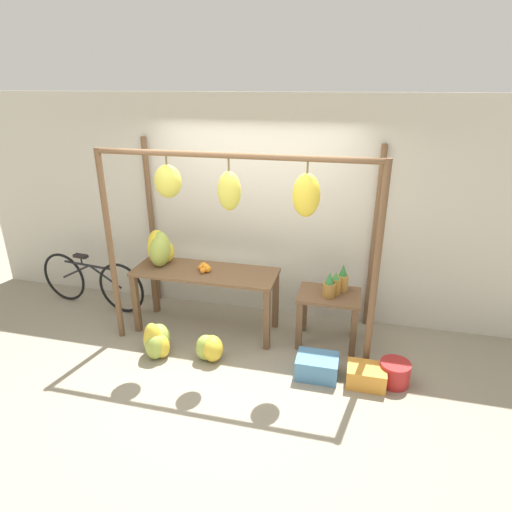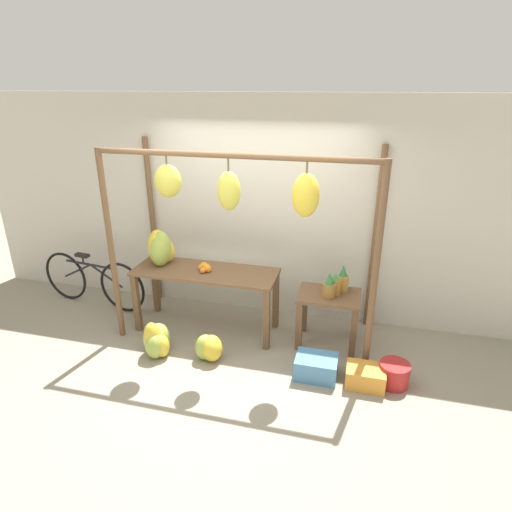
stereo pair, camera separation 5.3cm
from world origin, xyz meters
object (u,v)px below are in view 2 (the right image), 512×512
(pineapple_cluster, at_px, (336,284))
(blue_bucket, at_px, (394,374))
(fruit_crate_white, at_px, (316,367))
(fruit_crate_purple, at_px, (365,376))
(banana_pile_on_table, at_px, (160,249))
(parked_bicycle, at_px, (93,281))
(banana_pile_ground_left, at_px, (156,340))
(orange_pile, at_px, (205,268))
(banana_pile_ground_right, at_px, (209,348))

(pineapple_cluster, xyz_separation_m, blue_bucket, (0.69, -0.62, -0.65))
(pineapple_cluster, bearing_deg, fruit_crate_white, -98.28)
(blue_bucket, relative_size, fruit_crate_purple, 0.79)
(banana_pile_on_table, relative_size, parked_bicycle, 0.26)
(fruit_crate_white, bearing_deg, fruit_crate_purple, -2.39)
(banana_pile_ground_left, bearing_deg, fruit_crate_purple, 0.78)
(parked_bicycle, bearing_deg, orange_pile, -7.00)
(banana_pile_ground_right, distance_m, fruit_crate_white, 1.20)
(pineapple_cluster, bearing_deg, parked_bicycle, 177.72)
(banana_pile_on_table, bearing_deg, banana_pile_ground_right, -38.66)
(blue_bucket, bearing_deg, pineapple_cluster, 137.89)
(pineapple_cluster, bearing_deg, orange_pile, -176.90)
(banana_pile_ground_left, height_order, blue_bucket, banana_pile_ground_left)
(banana_pile_ground_right, distance_m, parked_bicycle, 2.16)
(banana_pile_ground_left, bearing_deg, banana_pile_on_table, 107.76)
(orange_pile, relative_size, fruit_crate_purple, 0.50)
(orange_pile, xyz_separation_m, fruit_crate_white, (1.44, -0.60, -0.73))
(banana_pile_on_table, relative_size, fruit_crate_purple, 1.10)
(orange_pile, xyz_separation_m, fruit_crate_purple, (1.95, -0.63, -0.74))
(pineapple_cluster, relative_size, blue_bucket, 1.11)
(blue_bucket, bearing_deg, banana_pile_ground_left, -177.37)
(banana_pile_ground_left, distance_m, blue_bucket, 2.61)
(banana_pile_ground_left, xyz_separation_m, fruit_crate_purple, (2.32, 0.03, -0.07))
(blue_bucket, xyz_separation_m, fruit_crate_purple, (-0.28, -0.09, -0.02))
(pineapple_cluster, height_order, fruit_crate_purple, pineapple_cluster)
(blue_bucket, height_order, fruit_crate_purple, blue_bucket)
(banana_pile_on_table, relative_size, banana_pile_ground_left, 0.99)
(fruit_crate_white, bearing_deg, banana_pile_on_table, 161.62)
(banana_pile_on_table, xyz_separation_m, fruit_crate_white, (2.05, -0.68, -0.88))
(orange_pile, bearing_deg, pineapple_cluster, 3.10)
(banana_pile_on_table, distance_m, fruit_crate_purple, 2.80)
(orange_pile, relative_size, parked_bicycle, 0.12)
(orange_pile, relative_size, blue_bucket, 0.63)
(pineapple_cluster, bearing_deg, blue_bucket, -42.11)
(pineapple_cluster, relative_size, parked_bicycle, 0.21)
(orange_pile, xyz_separation_m, pineapple_cluster, (1.54, 0.08, -0.07))
(parked_bicycle, relative_size, fruit_crate_purple, 4.28)
(banana_pile_on_table, bearing_deg, fruit_crate_white, -18.38)
(orange_pile, distance_m, banana_pile_ground_left, 1.01)
(banana_pile_on_table, distance_m, banana_pile_ground_left, 1.13)
(banana_pile_ground_left, bearing_deg, pineapple_cluster, 21.15)
(banana_pile_on_table, bearing_deg, orange_pile, -7.16)
(banana_pile_on_table, bearing_deg, fruit_crate_purple, -15.37)
(banana_pile_ground_left, relative_size, fruit_crate_purple, 1.11)
(fruit_crate_white, xyz_separation_m, blue_bucket, (0.79, 0.07, 0.01))
(banana_pile_on_table, xyz_separation_m, fruit_crate_purple, (2.56, -0.70, -0.90))
(orange_pile, xyz_separation_m, banana_pile_ground_right, (0.25, -0.61, -0.69))
(orange_pile, relative_size, banana_pile_ground_left, 0.45)
(orange_pile, distance_m, parked_bicycle, 1.82)
(banana_pile_on_table, distance_m, orange_pile, 0.63)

